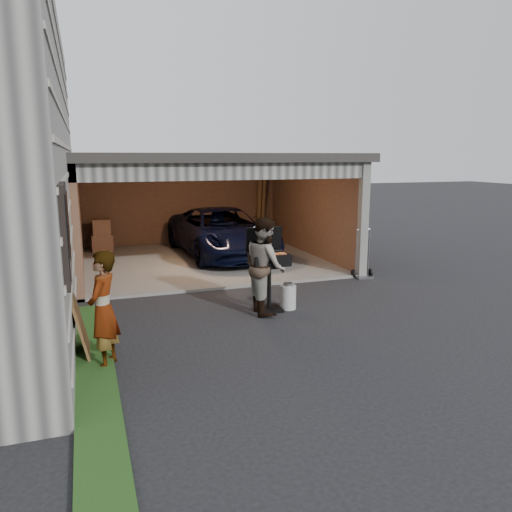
# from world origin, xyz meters

# --- Properties ---
(ground) EXTENTS (80.00, 80.00, 0.00)m
(ground) POSITION_xyz_m (0.00, 0.00, 0.00)
(ground) COLOR black
(ground) RESTS_ON ground
(groundcover_strip) EXTENTS (0.50, 8.00, 0.06)m
(groundcover_strip) POSITION_xyz_m (-2.25, -1.00, 0.03)
(groundcover_strip) COLOR #193814
(groundcover_strip) RESTS_ON ground
(garage) EXTENTS (6.80, 6.30, 2.90)m
(garage) POSITION_xyz_m (0.76, 6.79, 1.87)
(garage) COLOR #605E59
(garage) RESTS_ON ground
(minivan) EXTENTS (2.46, 4.92, 1.34)m
(minivan) POSITION_xyz_m (1.39, 6.90, 0.67)
(minivan) COLOR black
(minivan) RESTS_ON ground
(woman) EXTENTS (0.58, 0.69, 1.61)m
(woman) POSITION_xyz_m (-2.10, 0.17, 0.81)
(woman) COLOR silver
(woman) RESTS_ON ground
(man) EXTENTS (0.73, 0.90, 1.77)m
(man) POSITION_xyz_m (0.80, 1.74, 0.88)
(man) COLOR #4E351E
(man) RESTS_ON ground
(bbq_grill) EXTENTS (0.69, 0.61, 1.54)m
(bbq_grill) POSITION_xyz_m (0.90, 1.84, 0.92)
(bbq_grill) COLOR black
(bbq_grill) RESTS_ON ground
(propane_tank) EXTENTS (0.34, 0.34, 0.45)m
(propane_tank) POSITION_xyz_m (1.28, 1.79, 0.23)
(propane_tank) COLOR beige
(propane_tank) RESTS_ON ground
(plywood_panel) EXTENTS (0.21, 0.77, 0.85)m
(plywood_panel) POSITION_xyz_m (-2.40, 0.65, 0.42)
(plywood_panel) COLOR brown
(plywood_panel) RESTS_ON ground
(hand_truck) EXTENTS (0.49, 0.38, 1.18)m
(hand_truck) POSITION_xyz_m (3.91, 3.48, 0.23)
(hand_truck) COLOR slate
(hand_truck) RESTS_ON ground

